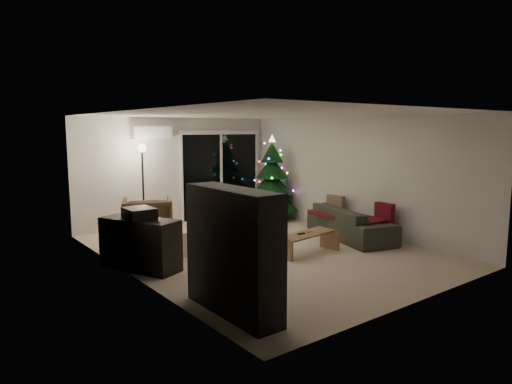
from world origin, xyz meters
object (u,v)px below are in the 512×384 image
coffee_table (307,243)px  armchair (148,219)px  bookshelf (220,254)px  media_cabinet (140,244)px  sofa (350,223)px  christmas_tree (272,177)px

coffee_table → armchair: bearing=116.8°
bookshelf → armchair: (0.88, 4.04, -0.33)m
armchair → media_cabinet: bearing=86.5°
coffee_table → bookshelf: bearing=-161.8°
media_cabinet → sofa: (4.30, -0.61, -0.09)m
armchair → coffee_table: armchair is taller
christmas_tree → media_cabinet: bearing=-155.9°
bookshelf → sofa: bookshelf is taller
media_cabinet → christmas_tree: christmas_tree is taller
media_cabinet → bookshelf: bearing=-114.2°
christmas_tree → coffee_table: bearing=-117.8°
coffee_table → christmas_tree: (1.51, 2.87, 0.86)m
armchair → sofa: armchair is taller
bookshelf → armchair: size_ratio=1.59×
coffee_table → christmas_tree: size_ratio=0.57×
armchair → coffee_table: size_ratio=0.80×
media_cabinet → christmas_tree: bearing=-0.1°
media_cabinet → sofa: size_ratio=0.60×
bookshelf → media_cabinet: size_ratio=1.17×
bookshelf → media_cabinet: bookshelf is taller
armchair → sofa: 4.12m
bookshelf → coffee_table: (2.75, 1.38, -0.58)m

